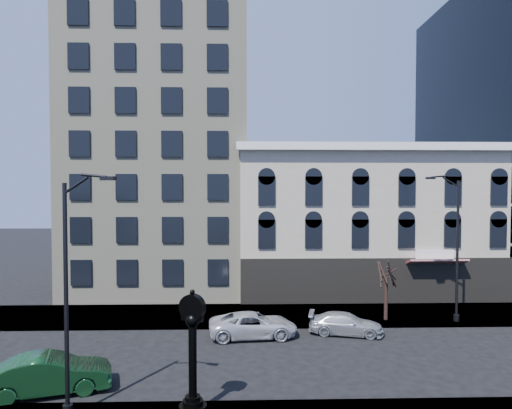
{
  "coord_description": "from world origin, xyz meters",
  "views": [
    {
      "loc": [
        1.23,
        -23.76,
        8.97
      ],
      "look_at": [
        2.0,
        4.0,
        8.0
      ],
      "focal_mm": 32.0,
      "sensor_mm": 36.0,
      "label": 1
    }
  ],
  "objects": [
    {
      "name": "ground",
      "position": [
        0.0,
        0.0,
        0.0
      ],
      "size": [
        160.0,
        160.0,
        0.0
      ],
      "primitive_type": "plane",
      "color": "black",
      "rests_on": "ground"
    },
    {
      "name": "sidewalk_far",
      "position": [
        0.0,
        8.0,
        0.06
      ],
      "size": [
        160.0,
        6.0,
        0.12
      ],
      "primitive_type": "cube",
      "color": "gray",
      "rests_on": "ground"
    },
    {
      "name": "cream_tower",
      "position": [
        -6.11,
        18.88,
        19.32
      ],
      "size": [
        15.9,
        15.4,
        42.5
      ],
      "color": "#BBB697",
      "rests_on": "ground"
    },
    {
      "name": "victorian_row",
      "position": [
        12.0,
        15.89,
        6.0
      ],
      "size": [
        22.6,
        11.19,
        12.5
      ],
      "color": "#C1B59F",
      "rests_on": "ground"
    },
    {
      "name": "street_clock",
      "position": [
        -0.77,
        -6.0,
        2.34
      ],
      "size": [
        1.11,
        1.11,
        4.9
      ],
      "rotation": [
        0.0,
        0.0,
        -0.39
      ],
      "color": "black",
      "rests_on": "sidewalk_near"
    },
    {
      "name": "street_lamp_near",
      "position": [
        -4.96,
        -6.27,
        7.37
      ],
      "size": [
        2.42,
        0.95,
        9.6
      ],
      "rotation": [
        0.0,
        0.0,
        -0.29
      ],
      "color": "black",
      "rests_on": "sidewalk_near"
    },
    {
      "name": "street_lamp_far",
      "position": [
        14.73,
        5.97,
        7.61
      ],
      "size": [
        2.57,
        0.41,
        9.92
      ],
      "rotation": [
        0.0,
        0.0,
        3.18
      ],
      "color": "black",
      "rests_on": "sidewalk_far"
    },
    {
      "name": "bare_tree_far",
      "position": [
        10.85,
        6.49,
        3.62
      ],
      "size": [
        2.71,
        2.71,
        4.65
      ],
      "color": "#301E18",
      "rests_on": "sidewalk_far"
    },
    {
      "name": "car_near_b",
      "position": [
        -7.26,
        -3.87,
        0.85
      ],
      "size": [
        5.48,
        3.21,
        1.71
      ],
      "primitive_type": "imported",
      "rotation": [
        0.0,
        0.0,
        1.86
      ],
      "color": "#143F1E",
      "rests_on": "ground"
    },
    {
      "name": "car_far_a",
      "position": [
        1.82,
        3.46,
        0.74
      ],
      "size": [
        5.5,
        2.89,
        1.48
      ],
      "primitive_type": "imported",
      "rotation": [
        0.0,
        0.0,
        1.66
      ],
      "color": "silver",
      "rests_on": "ground"
    },
    {
      "name": "car_far_b",
      "position": [
        7.53,
        3.82,
        0.66
      ],
      "size": [
        4.81,
        2.77,
        1.31
      ],
      "primitive_type": "imported",
      "rotation": [
        0.0,
        0.0,
        1.35
      ],
      "color": "#A5A8AD",
      "rests_on": "ground"
    }
  ]
}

